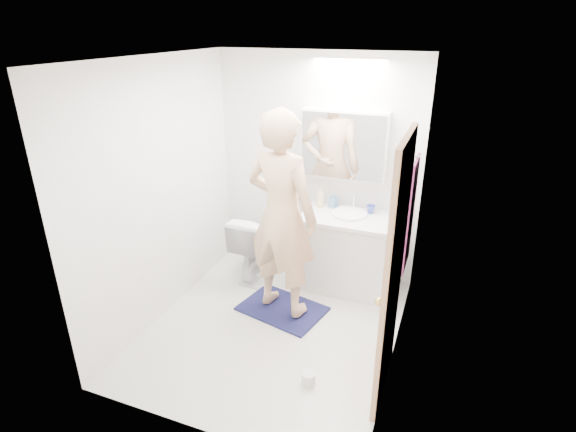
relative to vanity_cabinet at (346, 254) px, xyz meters
The scene contains 23 objects.
floor 1.13m from the vanity_cabinet, 114.33° to the right, with size 2.50×2.50×0.00m, color silver.
ceiling 2.27m from the vanity_cabinet, 114.33° to the right, with size 2.50×2.50×0.00m, color white.
wall_back 0.96m from the vanity_cabinet, 146.84° to the left, with size 2.50×2.50×0.00m, color white.
wall_front 2.40m from the vanity_cabinet, 101.14° to the right, with size 2.50×2.50×0.00m, color white.
wall_left 1.99m from the vanity_cabinet, 147.87° to the right, with size 2.50×2.50×0.00m, color white.
wall_right 1.42m from the vanity_cabinet, 55.48° to the right, with size 2.50×2.50×0.00m, color white.
vanity_cabinet is the anchor object (origin of this frame).
countertop 0.41m from the vanity_cabinet, 90.00° to the right, with size 0.95×0.58×0.04m, color white.
sink_basin 0.45m from the vanity_cabinet, 90.00° to the left, with size 0.36×0.36×0.03m, color white.
faucet 0.56m from the vanity_cabinet, 90.00° to the left, with size 0.02×0.02×0.16m, color silver.
medicine_cabinet 1.14m from the vanity_cabinet, 122.98° to the left, with size 0.88×0.14×0.70m, color white.
mirror_panel 1.13m from the vanity_cabinet, 135.48° to the left, with size 0.84×0.01×0.66m, color silver.
toilet 0.97m from the vanity_cabinet, behind, with size 0.42×0.74×0.75m, color white.
bath_rug 0.90m from the vanity_cabinet, 124.91° to the right, with size 0.80×0.55×0.02m, color #1A1543.
person 1.03m from the vanity_cabinet, 124.91° to the right, with size 0.71×0.47×1.96m, color tan.
door 1.59m from the vanity_cabinet, 63.92° to the right, with size 0.04×0.80×2.00m, color tan.
door_knob 1.81m from the vanity_cabinet, 69.50° to the right, with size 0.06×0.06×0.06m, color gold.
towel 1.04m from the vanity_cabinet, 32.89° to the right, with size 0.02×0.42×1.00m, color #13193D.
towel_hook 1.44m from the vanity_cabinet, 33.43° to the right, with size 0.02×0.02×0.07m, color silver.
soap_bottle_a 0.66m from the vanity_cabinet, 156.81° to the left, with size 0.08×0.08×0.21m, color beige.
soap_bottle_b 0.58m from the vanity_cabinet, 139.59° to the left, with size 0.07×0.08×0.17m, color #5283B0.
toothbrush_cup 0.54m from the vanity_cabinet, 39.64° to the left, with size 0.09×0.09×0.09m, color #3C50B6.
toilet_paper_roll 1.56m from the vanity_cabinet, 86.42° to the right, with size 0.11×0.11×0.10m, color silver.
Camera 1 is at (1.38, -3.20, 2.64)m, focal length 28.15 mm.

